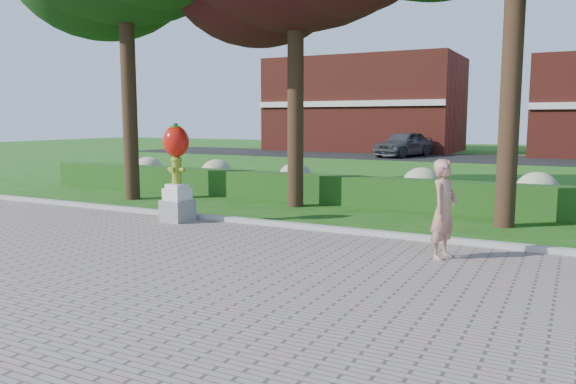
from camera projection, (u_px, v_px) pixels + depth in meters
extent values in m
plane|color=#1B5615|center=(241.00, 264.00, 9.35)|extent=(100.00, 100.00, 0.00)
cube|color=gray|center=(36.00, 349.00, 5.83)|extent=(40.00, 14.00, 0.04)
cube|color=#ADADA5|center=(316.00, 228.00, 11.99)|extent=(40.00, 0.18, 0.15)
cube|color=#134213|center=(376.00, 192.00, 15.47)|extent=(24.00, 0.70, 0.80)
ellipsoid|color=#ADAE85|center=(148.00, 170.00, 20.43)|extent=(1.10, 1.10, 0.99)
ellipsoid|color=#ADAE85|center=(217.00, 174.00, 19.06)|extent=(1.10, 1.10, 0.99)
ellipsoid|color=#ADAE85|center=(295.00, 178.00, 17.70)|extent=(1.10, 1.10, 0.99)
ellipsoid|color=#ADAE85|center=(422.00, 185.00, 15.87)|extent=(1.10, 1.10, 0.99)
ellipsoid|color=#ADAE85|center=(537.00, 191.00, 14.50)|extent=(1.10, 1.10, 0.99)
cube|color=black|center=(487.00, 159.00, 34.01)|extent=(50.00, 8.00, 0.02)
cube|color=maroon|center=(365.00, 105.00, 43.41)|extent=(14.00, 8.00, 7.00)
cylinder|color=black|center=(129.00, 86.00, 16.52)|extent=(0.44, 0.44, 6.72)
cylinder|color=black|center=(296.00, 94.00, 15.15)|extent=(0.44, 0.44, 6.16)
cylinder|color=black|center=(512.00, 61.00, 12.13)|extent=(0.44, 0.44, 7.28)
cube|color=gray|center=(178.00, 210.00, 13.03)|extent=(0.67, 0.67, 0.49)
cube|color=silver|center=(177.00, 194.00, 12.98)|extent=(0.54, 0.54, 0.28)
cube|color=silver|center=(177.00, 186.00, 12.95)|extent=(0.44, 0.44, 0.10)
cylinder|color=olive|center=(177.00, 172.00, 12.91)|extent=(0.22, 0.22, 0.55)
ellipsoid|color=olive|center=(176.00, 160.00, 12.88)|extent=(0.26, 0.26, 0.18)
cylinder|color=olive|center=(171.00, 169.00, 12.98)|extent=(0.12, 0.11, 0.11)
cylinder|color=olive|center=(182.00, 170.00, 12.83)|extent=(0.12, 0.11, 0.11)
cylinder|color=olive|center=(172.00, 170.00, 12.77)|extent=(0.12, 0.12, 0.12)
cylinder|color=olive|center=(176.00, 157.00, 12.87)|extent=(0.08, 0.08, 0.05)
ellipsoid|color=#B71409|center=(176.00, 141.00, 12.82)|extent=(0.62, 0.55, 0.72)
ellipsoid|color=#B71409|center=(170.00, 142.00, 12.90)|extent=(0.30, 0.30, 0.46)
ellipsoid|color=#B71409|center=(182.00, 142.00, 12.74)|extent=(0.30, 0.30, 0.46)
cylinder|color=#145B17|center=(175.00, 126.00, 12.78)|extent=(0.10, 0.10, 0.12)
ellipsoid|color=#145B17|center=(176.00, 127.00, 12.78)|extent=(0.24, 0.24, 0.08)
imported|color=tan|center=(444.00, 209.00, 9.44)|extent=(0.54, 0.69, 1.69)
imported|color=#3F4347|center=(404.00, 144.00, 35.80)|extent=(3.18, 5.20, 1.65)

